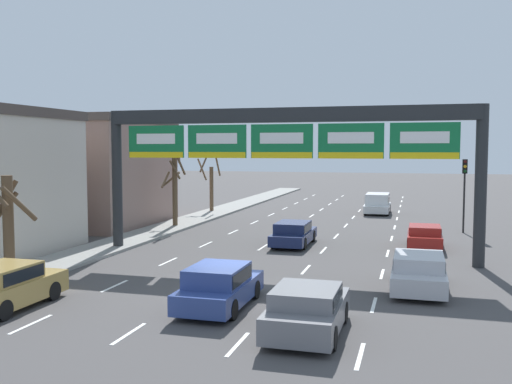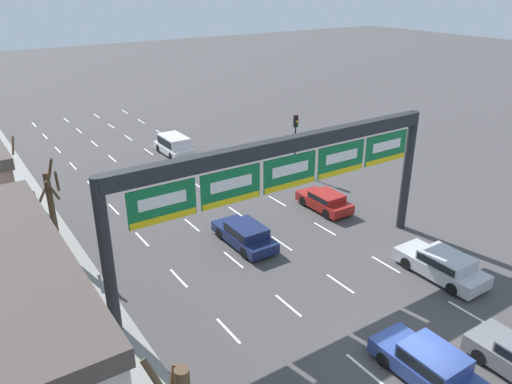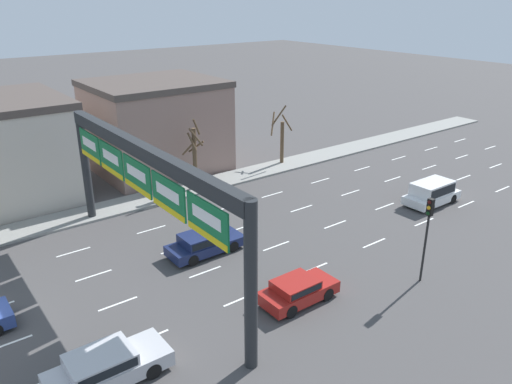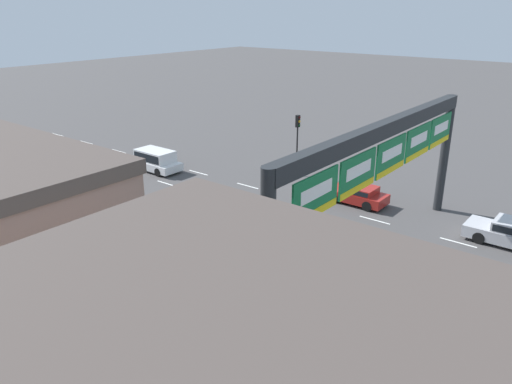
# 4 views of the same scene
# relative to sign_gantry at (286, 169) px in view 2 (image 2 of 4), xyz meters

# --- Properties ---
(ground_plane) EXTENTS (220.00, 220.00, 0.00)m
(ground_plane) POSITION_rel_sign_gantry_xyz_m (0.00, -8.58, -5.78)
(ground_plane) COLOR #474444
(lane_dashes) EXTENTS (10.02, 67.00, 0.01)m
(lane_dashes) POSITION_rel_sign_gantry_xyz_m (-0.00, 4.92, -5.77)
(lane_dashes) COLOR white
(lane_dashes) RESTS_ON ground_plane
(sign_gantry) EXTENTS (18.63, 0.70, 7.31)m
(sign_gantry) POSITION_rel_sign_gantry_xyz_m (0.00, 0.00, 0.00)
(sign_gantry) COLOR #232628
(sign_gantry) RESTS_ON ground_plane
(car_red) EXTENTS (1.80, 3.97, 1.24)m
(car_red) POSITION_rel_sign_gantry_xyz_m (6.78, 4.57, -5.10)
(car_red) COLOR maroon
(car_red) RESTS_ON ground_plane
(car_navy) EXTENTS (1.87, 4.54, 1.32)m
(car_navy) POSITION_rel_sign_gantry_xyz_m (-0.20, 3.50, -5.06)
(car_navy) COLOR #19234C
(car_navy) RESTS_ON ground_plane
(car_silver) EXTENTS (1.98, 4.73, 1.39)m
(car_silver) POSITION_rel_sign_gantry_xyz_m (6.42, -4.98, -5.03)
(car_silver) COLOR #B7B7BC
(car_silver) RESTS_ON ground_plane
(suv_white) EXTENTS (1.99, 4.43, 1.67)m
(suv_white) POSITION_rel_sign_gantry_xyz_m (3.29, 20.48, -4.84)
(suv_white) COLOR silver
(suv_white) RESTS_ON ground_plane
(car_blue) EXTENTS (1.92, 4.38, 1.46)m
(car_blue) POSITION_rel_sign_gantry_xyz_m (-0.04, -9.30, -5.00)
(car_blue) COLOR navy
(car_blue) RESTS_ON ground_plane
(traffic_light_near_gantry) EXTENTS (0.30, 0.35, 4.67)m
(traffic_light_near_gantry) POSITION_rel_sign_gantry_xyz_m (9.23, 11.04, -2.44)
(traffic_light_near_gantry) COLOR black
(traffic_light_near_gantry) RESTS_ON ground_plane
(tree_bare_closest) EXTENTS (1.57, 1.65, 5.51)m
(tree_bare_closest) POSITION_rel_sign_gantry_xyz_m (-9.43, 8.43, -2.92)
(tree_bare_closest) COLOR brown
(tree_bare_closest) RESTS_ON sidewalk_left
(tree_bare_furthest) EXTENTS (1.96, 2.14, 4.95)m
(tree_bare_furthest) POSITION_rel_sign_gantry_xyz_m (-10.26, 17.66, -3.29)
(tree_bare_furthest) COLOR brown
(tree_bare_furthest) RESTS_ON sidewalk_left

